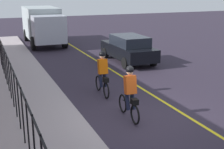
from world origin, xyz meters
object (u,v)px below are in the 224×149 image
object	(u,v)px
patrol_sedan	(128,48)
box_truck_background	(43,24)
cyclist_follow	(130,93)
cyclist_lead	(103,73)

from	to	relation	value
patrol_sedan	box_truck_background	distance (m)	9.04
cyclist_follow	box_truck_background	size ratio (longest dim) A/B	0.27
cyclist_follow	cyclist_lead	bearing A→B (deg)	1.71
cyclist_lead	cyclist_follow	distance (m)	2.61
cyclist_lead	box_truck_background	bearing A→B (deg)	2.32
cyclist_lead	cyclist_follow	size ratio (longest dim) A/B	1.00
cyclist_lead	cyclist_follow	world-z (taller)	same
cyclist_lead	patrol_sedan	world-z (taller)	cyclist_lead
patrol_sedan	cyclist_follow	bearing A→B (deg)	155.04
patrol_sedan	box_truck_background	bearing A→B (deg)	22.73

